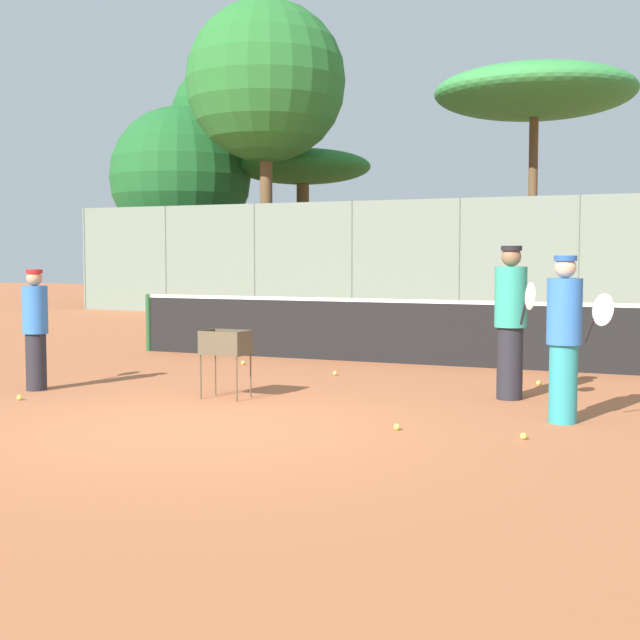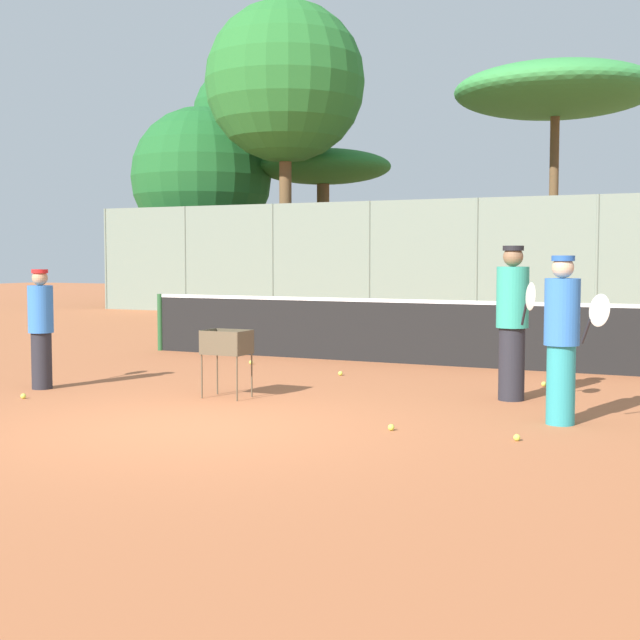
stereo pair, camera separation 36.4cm
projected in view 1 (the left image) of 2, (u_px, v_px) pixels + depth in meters
name	position (u px, v px, depth m)	size (l,w,h in m)	color
ground_plane	(195.00, 428.00, 9.20)	(80.00, 80.00, 0.00)	#B7663D
tennis_net	(391.00, 330.00, 14.79)	(9.72, 0.10, 1.07)	#26592D
back_fence	(517.00, 259.00, 24.22)	(29.17, 0.08, 3.41)	gray
tree_0	(266.00, 82.00, 28.67)	(5.17, 5.17, 10.00)	brown
tree_1	(534.00, 94.00, 28.65)	(6.43, 6.43, 7.86)	brown
tree_2	(221.00, 117.00, 33.90)	(3.76, 3.76, 9.05)	brown
tree_3	(180.00, 178.00, 32.21)	(5.08, 5.08, 7.19)	brown
tree_4	(303.00, 169.00, 32.36)	(4.95, 4.95, 5.66)	brown
player_white_outfit	(565.00, 337.00, 9.41)	(0.77, 0.66, 1.78)	teal
player_red_cap	(35.00, 328.00, 11.76)	(0.58, 0.77, 1.60)	#26262D
player_yellow_shirt	(511.00, 320.00, 10.99)	(0.64, 0.83, 1.90)	#26262D
ball_cart	(224.00, 348.00, 11.09)	(0.56, 0.41, 0.85)	brown
tennis_ball_0	(335.00, 373.00, 13.27)	(0.07, 0.07, 0.07)	#D1E54C
tennis_ball_1	(523.00, 436.00, 8.60)	(0.07, 0.07, 0.07)	#D1E54C
tennis_ball_2	(243.00, 363.00, 14.61)	(0.07, 0.07, 0.07)	#D1E54C
tennis_ball_3	(397.00, 427.00, 9.07)	(0.07, 0.07, 0.07)	#D1E54C
tennis_ball_4	(19.00, 398.00, 10.96)	(0.07, 0.07, 0.07)	#D1E54C
tennis_ball_5	(539.00, 383.00, 12.25)	(0.07, 0.07, 0.07)	#D1E54C
parked_car	(419.00, 291.00, 29.12)	(4.20, 1.70, 1.60)	white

